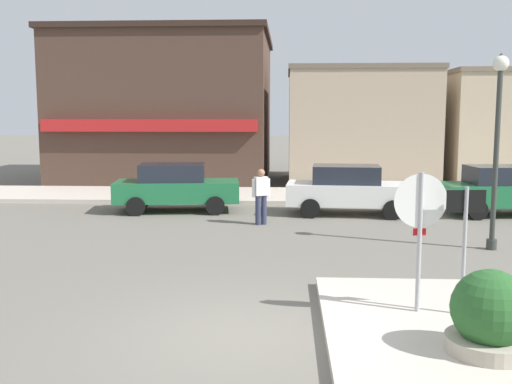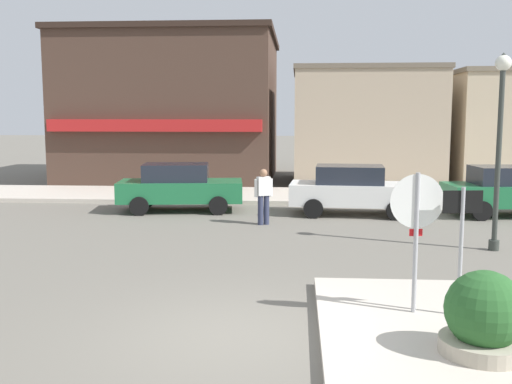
% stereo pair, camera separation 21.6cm
% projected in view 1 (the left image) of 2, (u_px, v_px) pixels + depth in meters
% --- Properties ---
extents(ground_plane, '(160.00, 160.00, 0.00)m').
position_uv_depth(ground_plane, '(246.00, 336.00, 8.61)').
color(ground_plane, '#6B665B').
extents(kerb_far, '(80.00, 4.00, 0.15)m').
position_uv_depth(kerb_far, '(272.00, 196.00, 22.86)').
color(kerb_far, beige).
rests_on(kerb_far, ground).
extents(stop_sign, '(0.82, 0.11, 2.30)m').
position_uv_depth(stop_sign, '(420.00, 224.00, 9.06)').
color(stop_sign, '#9E9EA3').
rests_on(stop_sign, ground).
extents(one_way_sign, '(0.60, 0.08, 2.10)m').
position_uv_depth(one_way_sign, '(465.00, 238.00, 8.95)').
color(one_way_sign, '#9E9EA3').
rests_on(one_way_sign, ground).
extents(planter, '(1.10, 1.10, 1.23)m').
position_uv_depth(planter, '(490.00, 321.00, 7.58)').
color(planter, '#ADA38E').
rests_on(planter, ground).
extents(lamp_post, '(0.36, 0.36, 4.54)m').
position_uv_depth(lamp_post, '(498.00, 123.00, 13.72)').
color(lamp_post, '#333833').
rests_on(lamp_post, ground).
extents(parked_car_nearest, '(4.17, 2.22, 1.56)m').
position_uv_depth(parked_car_nearest, '(176.00, 187.00, 19.54)').
color(parked_car_nearest, '#1E6B3D').
rests_on(parked_car_nearest, ground).
extents(parked_car_second, '(4.11, 2.09, 1.56)m').
position_uv_depth(parked_car_second, '(349.00, 189.00, 18.91)').
color(parked_car_second, white).
rests_on(parked_car_second, ground).
extents(parked_car_third, '(4.13, 2.14, 1.56)m').
position_uv_depth(parked_car_third, '(505.00, 190.00, 18.77)').
color(parked_car_third, '#1E6B3D').
rests_on(parked_car_third, ground).
extents(pedestrian_crossing_near, '(0.54, 0.35, 1.61)m').
position_uv_depth(pedestrian_crossing_near, '(261.00, 195.00, 17.16)').
color(pedestrian_crossing_near, '#2D334C').
rests_on(pedestrian_crossing_near, ground).
extents(building_corner_shop, '(9.72, 9.88, 6.92)m').
position_uv_depth(building_corner_shop, '(171.00, 108.00, 29.31)').
color(building_corner_shop, '#473328').
rests_on(building_corner_shop, ground).
extents(building_storefront_left_near, '(6.49, 6.13, 5.23)m').
position_uv_depth(building_storefront_left_near, '(358.00, 126.00, 27.62)').
color(building_storefront_left_near, tan).
rests_on(building_storefront_left_near, ground).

